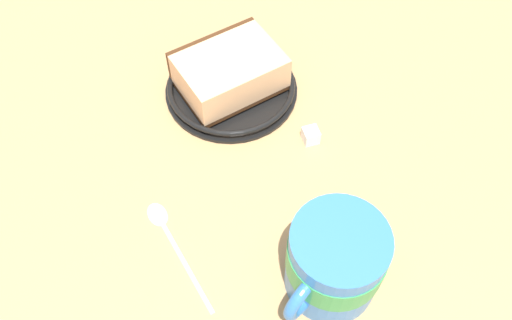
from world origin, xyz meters
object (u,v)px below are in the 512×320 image
(small_plate, at_px, (231,87))
(cake_slice, at_px, (229,71))
(sugar_cube, at_px, (311,135))
(teaspoon, at_px, (167,231))
(tea_mug, at_px, (334,260))

(small_plate, xyz_separation_m, cake_slice, (-0.00, 0.00, 0.02))
(cake_slice, bearing_deg, small_plate, -14.09)
(cake_slice, xyz_separation_m, sugar_cube, (0.12, 0.01, -0.02))
(small_plate, distance_m, sugar_cube, 0.12)
(cake_slice, height_order, teaspoon, cake_slice)
(sugar_cube, bearing_deg, tea_mug, -43.21)
(tea_mug, bearing_deg, cake_slice, 156.50)
(tea_mug, height_order, sugar_cube, tea_mug)
(cake_slice, relative_size, tea_mug, 1.18)
(tea_mug, xyz_separation_m, sugar_cube, (-0.13, 0.12, -0.04))
(small_plate, bearing_deg, cake_slice, 165.91)
(cake_slice, relative_size, sugar_cube, 7.78)
(small_plate, height_order, teaspoon, small_plate)
(small_plate, distance_m, tea_mug, 0.27)
(tea_mug, xyz_separation_m, teaspoon, (-0.15, -0.08, -0.05))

